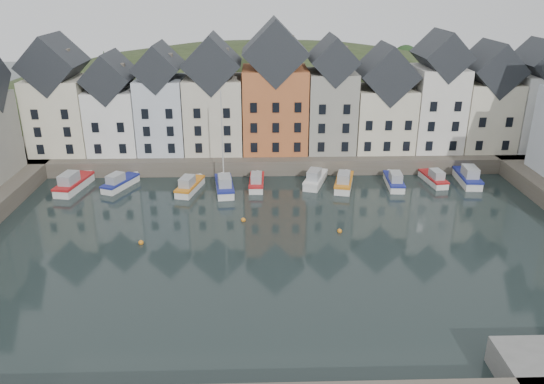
{
  "coord_description": "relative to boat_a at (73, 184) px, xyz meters",
  "views": [
    {
      "loc": [
        -2.43,
        -43.98,
        24.27
      ],
      "look_at": [
        -0.96,
        6.0,
        4.17
      ],
      "focal_mm": 35.0,
      "sensor_mm": 36.0,
      "label": 1
    }
  ],
  "objects": [
    {
      "name": "ground",
      "position": [
        25.24,
        -17.9,
        -0.79
      ],
      "size": [
        260.0,
        260.0,
        0.0
      ],
      "primitive_type": "plane",
      "color": "black",
      "rests_on": "ground"
    },
    {
      "name": "far_quay",
      "position": [
        25.24,
        12.1,
        0.21
      ],
      "size": [
        90.0,
        16.0,
        2.0
      ],
      "primitive_type": "cube",
      "color": "#534C40",
      "rests_on": "ground"
    },
    {
      "name": "hillside",
      "position": [
        25.26,
        38.1,
        -18.75
      ],
      "size": [
        153.6,
        70.4,
        64.0
      ],
      "color": "#232D16",
      "rests_on": "ground"
    },
    {
      "name": "far_terrace",
      "position": [
        28.46,
        10.1,
        8.09
      ],
      "size": [
        72.37,
        8.16,
        17.78
      ],
      "color": "beige",
      "rests_on": "far_quay"
    },
    {
      "name": "mooring_buoys",
      "position": [
        21.24,
        -12.56,
        -0.64
      ],
      "size": [
        20.5,
        5.5,
        0.5
      ],
      "color": "orange",
      "rests_on": "ground"
    },
    {
      "name": "boat_a",
      "position": [
        0.0,
        0.0,
        0.0
      ],
      "size": [
        3.34,
        7.17,
        2.65
      ],
      "rotation": [
        0.0,
        0.0,
        -0.18
      ],
      "color": "silver",
      "rests_on": "ground"
    },
    {
      "name": "boat_b",
      "position": [
        5.58,
        0.44,
        -0.12
      ],
      "size": [
        3.96,
        6.09,
        2.24
      ],
      "rotation": [
        0.0,
        0.0,
        -0.4
      ],
      "color": "silver",
      "rests_on": "ground"
    },
    {
      "name": "boat_c",
      "position": [
        14.46,
        -0.99,
        -0.1
      ],
      "size": [
        3.27,
        6.32,
        2.32
      ],
      "rotation": [
        0.0,
        0.0,
        -0.24
      ],
      "color": "silver",
      "rests_on": "ground"
    },
    {
      "name": "boat_d",
      "position": [
        18.76,
        -1.21,
        0.03
      ],
      "size": [
        2.81,
        6.77,
        12.57
      ],
      "rotation": [
        0.0,
        0.0,
        0.12
      ],
      "color": "silver",
      "rests_on": "ground"
    },
    {
      "name": "boat_e",
      "position": [
        22.71,
        0.25,
        -0.13
      ],
      "size": [
        1.99,
        5.81,
        2.21
      ],
      "rotation": [
        0.0,
        0.0,
        -0.04
      ],
      "color": "silver",
      "rests_on": "ground"
    },
    {
      "name": "boat_f",
      "position": [
        30.15,
        0.93,
        -0.08
      ],
      "size": [
        3.84,
        6.5,
        2.38
      ],
      "rotation": [
        0.0,
        0.0,
        -0.33
      ],
      "color": "silver",
      "rests_on": "ground"
    },
    {
      "name": "boat_g",
      "position": [
        33.63,
        -0.27,
        -0.06
      ],
      "size": [
        3.4,
        6.63,
        2.43
      ],
      "rotation": [
        0.0,
        0.0,
        -0.24
      ],
      "color": "silver",
      "rests_on": "ground"
    },
    {
      "name": "boat_h",
      "position": [
        40.04,
        -0.03,
        -0.11
      ],
      "size": [
        2.24,
        6.04,
        2.28
      ],
      "rotation": [
        0.0,
        0.0,
        -0.07
      ],
      "color": "silver",
      "rests_on": "ground"
    },
    {
      "name": "boat_i",
      "position": [
        45.38,
        0.93,
        -0.15
      ],
      "size": [
        2.45,
        5.74,
        2.13
      ],
      "rotation": [
        0.0,
        0.0,
        0.13
      ],
      "color": "silver",
      "rests_on": "ground"
    },
    {
      "name": "boat_j",
      "position": [
        49.69,
        0.97,
        -0.0
      ],
      "size": [
        2.59,
        7.01,
        2.64
      ],
      "rotation": [
        0.0,
        0.0,
        -0.07
      ],
      "color": "silver",
      "rests_on": "ground"
    }
  ]
}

